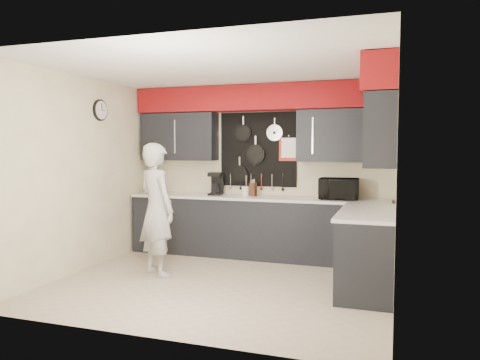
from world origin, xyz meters
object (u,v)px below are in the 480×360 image
(microwave, at_px, (339,189))
(coffee_maker, at_px, (216,183))
(utensil_crock, at_px, (246,191))
(person, at_px, (157,209))
(knife_block, at_px, (253,190))

(microwave, xyz_separation_m, coffee_maker, (-1.88, 0.04, 0.03))
(microwave, bearing_deg, utensil_crock, 176.54)
(coffee_maker, xyz_separation_m, person, (-0.28, -1.40, -0.25))
(knife_block, distance_m, coffee_maker, 0.61)
(microwave, relative_size, knife_block, 2.73)
(microwave, height_order, coffee_maker, coffee_maker)
(person, bearing_deg, knife_block, -91.59)
(coffee_maker, bearing_deg, microwave, -7.22)
(microwave, xyz_separation_m, knife_block, (-1.28, 0.03, -0.05))
(microwave, bearing_deg, knife_block, 176.77)
(knife_block, height_order, utensil_crock, knife_block)
(person, bearing_deg, microwave, -117.11)
(microwave, distance_m, utensil_crock, 1.40)
(knife_block, relative_size, utensil_crock, 1.38)
(coffee_maker, relative_size, person, 0.21)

